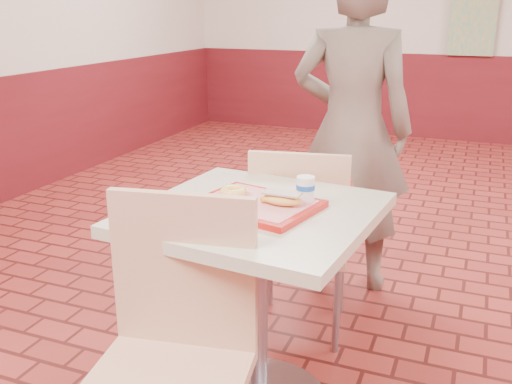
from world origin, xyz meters
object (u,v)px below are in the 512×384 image
at_px(chair_main_back, 300,235).
at_px(long_john_donut, 281,199).
at_px(main_table, 256,278).
at_px(serving_tray, 256,205).
at_px(customer, 352,130).
at_px(ring_donut, 234,191).
at_px(chair_main_front, 173,346).
at_px(paper_cup, 305,188).

distance_m(chair_main_back, long_john_donut, 0.69).
bearing_deg(main_table, serving_tray, 180.00).
distance_m(customer, ring_donut, 1.22).
bearing_deg(chair_main_back, main_table, 80.23).
xyz_separation_m(chair_main_front, ring_donut, (-0.02, 0.52, 0.33)).
bearing_deg(main_table, customer, 87.05).
height_order(chair_main_back, serving_tray, chair_main_back).
relative_size(chair_main_front, chair_main_back, 1.06).
bearing_deg(ring_donut, chair_main_front, -87.37).
height_order(main_table, long_john_donut, long_john_donut).
xyz_separation_m(chair_main_back, customer, (0.07, 0.67, 0.37)).
distance_m(serving_tray, long_john_donut, 0.10).
relative_size(chair_main_back, customer, 0.53).
bearing_deg(serving_tray, chair_main_front, -98.95).
height_order(chair_main_back, paper_cup, paper_cup).
xyz_separation_m(chair_main_back, long_john_donut, (0.10, -0.57, 0.37)).
distance_m(chair_main_back, ring_donut, 0.66).
bearing_deg(paper_cup, serving_tray, -150.51).
bearing_deg(chair_main_back, serving_tray, 80.23).
height_order(serving_tray, paper_cup, paper_cup).
relative_size(ring_donut, long_john_donut, 0.63).
relative_size(long_john_donut, paper_cup, 1.87).
height_order(customer, long_john_donut, customer).
bearing_deg(long_john_donut, main_table, 178.33).
distance_m(chair_main_front, ring_donut, 0.61).
height_order(serving_tray, ring_donut, ring_donut).
xyz_separation_m(customer, serving_tray, (-0.06, -1.24, -0.04)).
distance_m(main_table, chair_main_front, 0.49).
bearing_deg(chair_main_front, customer, 75.62).
bearing_deg(main_table, paper_cup, 29.49).
distance_m(serving_tray, ring_donut, 0.11).
xyz_separation_m(main_table, chair_main_back, (-0.01, 0.57, -0.04)).
xyz_separation_m(customer, ring_donut, (-0.16, -1.21, -0.01)).
bearing_deg(customer, long_john_donut, 86.80).
relative_size(ring_donut, paper_cup, 1.18).
bearing_deg(customer, serving_tray, 82.43).
height_order(chair_main_back, long_john_donut, chair_main_back).
bearing_deg(chair_main_back, long_john_donut, 89.61).
xyz_separation_m(chair_main_front, paper_cup, (0.23, 0.57, 0.36)).
xyz_separation_m(long_john_donut, paper_cup, (0.06, 0.09, 0.02)).
relative_size(customer, paper_cup, 21.46).
xyz_separation_m(chair_main_back, ring_donut, (-0.09, -0.54, 0.36)).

